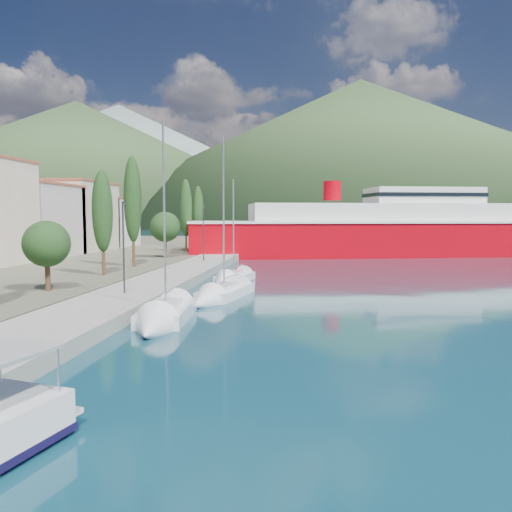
# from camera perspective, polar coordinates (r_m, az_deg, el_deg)

# --- Properties ---
(ground) EXTENTS (1400.00, 1400.00, 0.00)m
(ground) POSITION_cam_1_polar(r_m,az_deg,el_deg) (135.87, 5.12, 2.11)
(ground) COLOR #0F3948
(quay) EXTENTS (5.00, 88.00, 0.80)m
(quay) POSITION_cam_1_polar(r_m,az_deg,el_deg) (43.86, -9.95, -2.68)
(quay) COLOR gray
(quay) RESTS_ON ground
(hills_far) EXTENTS (1480.00, 900.00, 180.00)m
(hills_far) POSITION_cam_1_polar(r_m,az_deg,el_deg) (652.60, 18.82, 10.66)
(hills_far) COLOR slate
(hills_far) RESTS_ON ground
(hills_near) EXTENTS (1010.00, 520.00, 115.00)m
(hills_near) POSITION_cam_1_polar(r_m,az_deg,el_deg) (401.90, 20.50, 10.51)
(hills_near) COLOR #344D28
(hills_near) RESTS_ON ground
(tree_row) EXTENTS (3.74, 63.53, 11.29)m
(tree_row) POSITION_cam_1_polar(r_m,az_deg,el_deg) (51.49, -14.34, 4.51)
(tree_row) COLOR #47301E
(tree_row) RESTS_ON land_strip
(lamp_posts) EXTENTS (0.15, 50.02, 6.06)m
(lamp_posts) POSITION_cam_1_polar(r_m,az_deg,el_deg) (33.53, -15.19, 1.33)
(lamp_posts) COLOR #2D2D33
(lamp_posts) RESTS_ON quay
(sailboat_near) EXTENTS (3.21, 8.56, 12.03)m
(sailboat_near) POSITION_cam_1_polar(r_m,az_deg,el_deg) (27.26, -10.98, -7.31)
(sailboat_near) COLOR silver
(sailboat_near) RESTS_ON ground
(sailboat_mid) EXTENTS (4.00, 8.94, 12.46)m
(sailboat_mid) POSITION_cam_1_polar(r_m,az_deg,el_deg) (34.70, -4.73, -4.71)
(sailboat_mid) COLOR silver
(sailboat_mid) RESTS_ON ground
(sailboat_far) EXTENTS (3.59, 7.12, 10.01)m
(sailboat_far) POSITION_cam_1_polar(r_m,az_deg,el_deg) (43.70, -3.21, -2.79)
(sailboat_far) COLOR silver
(sailboat_far) RESTS_ON ground
(ferry) EXTENTS (59.59, 24.99, 11.58)m
(ferry) POSITION_cam_1_polar(r_m,az_deg,el_deg) (77.49, 14.57, 2.70)
(ferry) COLOR #B0000B
(ferry) RESTS_ON ground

